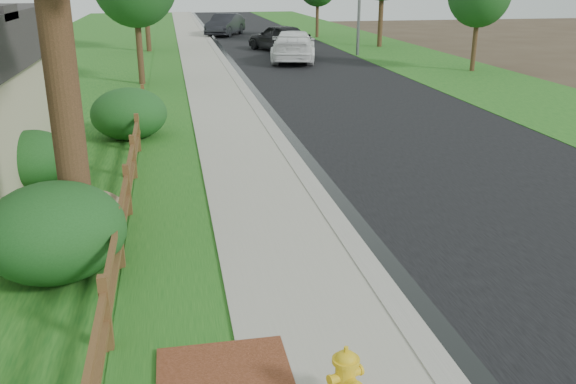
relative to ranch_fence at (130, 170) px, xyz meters
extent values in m
plane|color=#3D2F21|center=(3.60, -6.40, -0.62)|extent=(120.00, 120.00, 0.00)
cube|color=black|center=(8.20, 28.60, -0.61)|extent=(8.00, 90.00, 0.02)
cube|color=gray|center=(4.00, 28.60, -0.56)|extent=(0.40, 90.00, 0.12)
cube|color=black|center=(4.35, 28.60, -0.60)|extent=(0.50, 90.00, 0.00)
cube|color=#A09C8B|center=(2.70, 28.60, -0.57)|extent=(2.20, 90.00, 0.10)
cube|color=#164F17|center=(0.80, 28.60, -0.59)|extent=(1.60, 90.00, 0.06)
cube|color=#164F17|center=(-4.40, 28.60, -0.60)|extent=(9.00, 90.00, 0.04)
cube|color=#164F17|center=(15.10, 28.60, -0.60)|extent=(6.00, 90.00, 0.04)
cube|color=#51361B|center=(0.00, -6.00, -0.07)|extent=(0.12, 0.12, 1.10)
cube|color=#51361B|center=(0.00, -3.60, -0.07)|extent=(0.12, 0.12, 1.10)
cube|color=#51361B|center=(0.00, -1.20, -0.07)|extent=(0.12, 0.12, 1.10)
cube|color=#51361B|center=(0.00, 1.20, -0.07)|extent=(0.12, 0.12, 1.10)
cube|color=#51361B|center=(0.00, 3.60, -0.07)|extent=(0.12, 0.12, 1.10)
cube|color=#51361B|center=(0.00, 6.00, -0.07)|extent=(0.12, 0.12, 1.10)
cube|color=#51361B|center=(0.00, 8.40, -0.07)|extent=(0.12, 0.12, 1.10)
cube|color=#51361B|center=(0.00, -7.20, -0.17)|extent=(0.08, 2.35, 0.10)
cube|color=#51361B|center=(0.00, -7.20, 0.23)|extent=(0.08, 2.35, 0.10)
cube|color=#51361B|center=(0.00, -4.80, -0.17)|extent=(0.08, 2.35, 0.10)
cube|color=#51361B|center=(0.00, -4.80, 0.23)|extent=(0.08, 2.35, 0.10)
cube|color=#51361B|center=(0.00, -2.40, -0.17)|extent=(0.08, 2.35, 0.10)
cube|color=#51361B|center=(0.00, -2.40, 0.23)|extent=(0.08, 2.35, 0.10)
cube|color=#51361B|center=(0.00, 0.00, -0.17)|extent=(0.08, 2.35, 0.10)
cube|color=#51361B|center=(0.00, 0.00, 0.23)|extent=(0.08, 2.35, 0.10)
cube|color=#51361B|center=(0.00, 2.40, -0.17)|extent=(0.08, 2.35, 0.10)
cube|color=#51361B|center=(0.00, 2.40, 0.23)|extent=(0.08, 2.35, 0.10)
cube|color=#51361B|center=(0.00, 4.80, -0.17)|extent=(0.08, 2.35, 0.10)
cube|color=#51361B|center=(0.00, 4.80, 0.23)|extent=(0.08, 2.35, 0.10)
cube|color=#51361B|center=(0.00, 7.20, -0.17)|extent=(0.08, 2.35, 0.10)
cube|color=#51361B|center=(0.00, 7.20, 0.23)|extent=(0.08, 2.35, 0.10)
cylinder|color=#362816|center=(-0.70, -2.90, 2.13)|extent=(0.52, 0.52, 5.50)
cylinder|color=yellow|center=(2.67, -7.64, -0.22)|extent=(0.23, 0.23, 0.51)
cylinder|color=yellow|center=(2.67, -7.64, 0.03)|extent=(0.30, 0.30, 0.05)
ellipsoid|color=yellow|center=(2.67, -7.64, 0.05)|extent=(0.25, 0.25, 0.18)
cylinder|color=yellow|center=(2.67, -7.64, 0.17)|extent=(0.06, 0.06, 0.07)
cylinder|color=yellow|center=(2.51, -7.69, -0.15)|extent=(0.16, 0.15, 0.12)
cylinder|color=yellow|center=(2.83, -7.59, -0.15)|extent=(0.16, 0.15, 0.12)
imported|color=white|center=(7.91, 21.53, 0.26)|extent=(3.66, 6.32, 1.72)
imported|color=black|center=(8.00, 26.75, 0.26)|extent=(3.93, 5.45, 1.72)
imported|color=black|center=(5.60, 38.55, 0.27)|extent=(3.78, 5.54, 1.73)
ellipsoid|color=brown|center=(-0.61, -1.83, -0.22)|extent=(1.22, 0.93, 0.80)
ellipsoid|color=#19481A|center=(-0.96, -3.65, 0.16)|extent=(2.32, 2.32, 1.56)
ellipsoid|color=#19481A|center=(-2.28, 1.29, 0.02)|extent=(2.22, 2.22, 1.28)
ellipsoid|color=#19481A|center=(-0.30, 5.25, 0.14)|extent=(2.92, 2.92, 1.52)
cylinder|color=#362816|center=(-0.30, 15.15, 1.35)|extent=(0.27, 0.27, 3.93)
cylinder|color=#362816|center=(16.13, 16.07, 1.08)|extent=(0.23, 0.23, 3.40)
cylinder|color=#362816|center=(-0.30, 28.07, 1.66)|extent=(0.31, 0.31, 4.55)
cylinder|color=#362816|center=(15.23, 27.94, 1.74)|extent=(0.32, 0.32, 4.72)
cylinder|color=#362816|center=(12.60, 35.47, 1.17)|extent=(0.25, 0.25, 3.58)
camera|label=1|loc=(1.00, -13.04, 3.96)|focal=38.00mm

